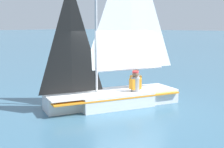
% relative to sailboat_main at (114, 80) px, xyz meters
% --- Properties ---
extents(ground_plane, '(260.00, 260.00, 0.00)m').
position_rel_sailboat_main_xyz_m(ground_plane, '(-0.05, 0.03, -0.86)').
color(ground_plane, '#38607A').
extents(sailboat_main, '(4.62, 3.35, 5.99)m').
position_rel_sailboat_main_xyz_m(sailboat_main, '(0.00, 0.00, 0.00)').
color(sailboat_main, silver).
rests_on(sailboat_main, ground_plane).
extents(sailor_helm, '(0.42, 0.40, 1.16)m').
position_rel_sailboat_main_xyz_m(sailor_helm, '(0.46, -0.57, -0.23)').
color(sailor_helm, black).
rests_on(sailor_helm, ground_plane).
extents(sailor_crew, '(0.42, 0.40, 1.16)m').
position_rel_sailboat_main_xyz_m(sailor_crew, '(1.01, -0.21, -0.24)').
color(sailor_crew, black).
rests_on(sailor_crew, ground_plane).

